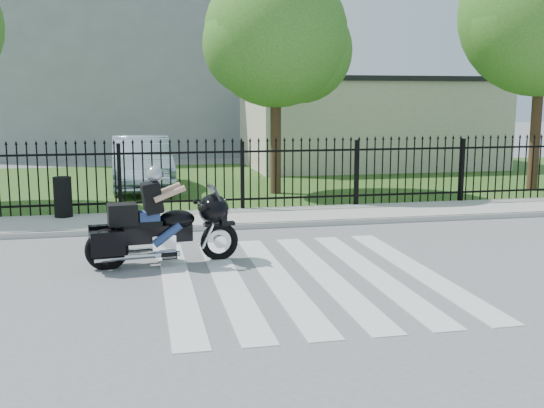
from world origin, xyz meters
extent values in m
plane|color=slate|center=(0.00, 0.00, 0.00)|extent=(120.00, 120.00, 0.00)
cube|color=#ADAAA3|center=(0.00, 5.00, 0.06)|extent=(40.00, 2.00, 0.12)
cube|color=#ADAAA3|center=(0.00, 4.00, 0.06)|extent=(40.00, 0.12, 0.12)
cube|color=#2D541C|center=(0.00, 12.00, 0.01)|extent=(40.00, 12.00, 0.02)
cube|color=black|center=(0.00, 6.00, 0.35)|extent=(26.00, 0.04, 0.05)
cube|color=black|center=(0.00, 6.00, 1.55)|extent=(26.00, 0.04, 0.05)
cylinder|color=#382316|center=(1.50, 9.00, 2.08)|extent=(0.32, 0.32, 4.16)
sphere|color=#366C1E|center=(1.50, 9.00, 4.68)|extent=(4.20, 4.20, 4.20)
cylinder|color=#382316|center=(9.50, 8.00, 2.40)|extent=(0.32, 0.32, 4.80)
sphere|color=#366C1E|center=(9.50, 8.00, 5.40)|extent=(5.00, 5.00, 5.00)
cube|color=beige|center=(7.00, 16.00, 1.75)|extent=(10.00, 6.00, 3.50)
cube|color=black|center=(7.00, 16.00, 3.60)|extent=(10.20, 6.20, 0.20)
cube|color=#94979C|center=(-3.00, 26.00, 6.00)|extent=(15.00, 10.00, 12.00)
torus|color=black|center=(-1.16, 1.42, 0.33)|extent=(0.70, 0.21, 0.69)
torus|color=black|center=(-3.11, 1.18, 0.33)|extent=(0.75, 0.24, 0.73)
cube|color=black|center=(-2.31, 1.28, 0.55)|extent=(1.33, 0.40, 0.30)
ellipsoid|color=black|center=(-1.91, 1.33, 0.78)|extent=(0.67, 0.47, 0.33)
cube|color=black|center=(-2.51, 1.25, 0.74)|extent=(0.69, 0.40, 0.10)
cube|color=silver|center=(-2.16, 1.30, 0.38)|extent=(0.44, 0.35, 0.30)
ellipsoid|color=black|center=(-1.26, 1.41, 0.92)|extent=(0.63, 0.78, 0.54)
cube|color=black|center=(-2.83, 1.21, 0.92)|extent=(0.52, 0.44, 0.36)
cube|color=navy|center=(-2.39, 1.27, 0.86)|extent=(0.38, 0.34, 0.18)
sphere|color=#A7AAAE|center=(-2.27, 1.28, 1.59)|extent=(0.29, 0.29, 0.29)
imported|color=#9EB2C6|center=(-2.45, 10.73, 0.85)|extent=(1.93, 5.11, 1.67)
cylinder|color=black|center=(-4.30, 5.70, 0.59)|extent=(0.42, 0.42, 0.94)
camera|label=1|loc=(-2.52, -9.64, 2.86)|focal=42.00mm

